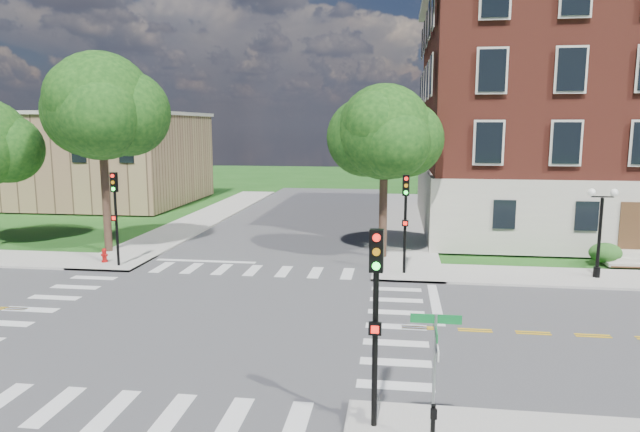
# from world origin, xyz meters

# --- Properties ---
(ground) EXTENTS (160.00, 160.00, 0.00)m
(ground) POSITION_xyz_m (0.00, 0.00, 0.00)
(ground) COLOR #1A4C15
(ground) RESTS_ON ground
(road_ew) EXTENTS (90.00, 12.00, 0.01)m
(road_ew) POSITION_xyz_m (0.00, 0.00, 0.01)
(road_ew) COLOR #3D3D3F
(road_ew) RESTS_ON ground
(road_ns) EXTENTS (12.00, 90.00, 0.01)m
(road_ns) POSITION_xyz_m (0.00, 0.00, 0.01)
(road_ns) COLOR #3D3D3F
(road_ns) RESTS_ON ground
(sidewalk_ne) EXTENTS (34.00, 34.00, 0.12)m
(sidewalk_ne) POSITION_xyz_m (15.38, 15.38, 0.06)
(sidewalk_ne) COLOR #9E9B93
(sidewalk_ne) RESTS_ON ground
(sidewalk_nw) EXTENTS (34.00, 34.00, 0.12)m
(sidewalk_nw) POSITION_xyz_m (-15.38, 15.38, 0.06)
(sidewalk_nw) COLOR #9E9B93
(sidewalk_nw) RESTS_ON ground
(crosswalk_east) EXTENTS (2.20, 10.20, 0.02)m
(crosswalk_east) POSITION_xyz_m (7.20, 0.00, 0.00)
(crosswalk_east) COLOR silver
(crosswalk_east) RESTS_ON ground
(stop_bar_east) EXTENTS (0.40, 5.50, 0.00)m
(stop_bar_east) POSITION_xyz_m (8.80, 3.00, 0.00)
(stop_bar_east) COLOR silver
(stop_bar_east) RESTS_ON ground
(secondary_building) EXTENTS (20.40, 15.40, 8.30)m
(secondary_building) POSITION_xyz_m (-22.00, 30.00, 4.28)
(secondary_building) COLOR #856449
(secondary_building) RESTS_ON ground
(tree_c) EXTENTS (5.97, 5.97, 11.17)m
(tree_c) POSITION_xyz_m (-9.23, 10.10, 8.28)
(tree_c) COLOR #312118
(tree_c) RESTS_ON ground
(tree_d) EXTENTS (5.09, 5.09, 9.33)m
(tree_d) POSITION_xyz_m (6.41, 10.80, 6.88)
(tree_d) COLOR #312118
(tree_d) RESTS_ON ground
(traffic_signal_se) EXTENTS (0.33, 0.37, 4.80)m
(traffic_signal_se) POSITION_xyz_m (6.69, -7.22, 3.19)
(traffic_signal_se) COLOR black
(traffic_signal_se) RESTS_ON ground
(traffic_signal_ne) EXTENTS (0.34, 0.39, 4.80)m
(traffic_signal_ne) POSITION_xyz_m (7.56, 7.36, 3.19)
(traffic_signal_ne) COLOR black
(traffic_signal_ne) RESTS_ON ground
(traffic_signal_nw) EXTENTS (0.34, 0.38, 4.80)m
(traffic_signal_nw) POSITION_xyz_m (-7.01, 6.91, 3.19)
(traffic_signal_nw) COLOR black
(traffic_signal_nw) RESTS_ON ground
(twin_lamp_west) EXTENTS (1.36, 0.36, 4.23)m
(twin_lamp_west) POSITION_xyz_m (16.62, 7.80, 2.52)
(twin_lamp_west) COLOR black
(twin_lamp_west) RESTS_ON ground
(street_sign_pole) EXTENTS (1.10, 1.10, 3.10)m
(street_sign_pole) POSITION_xyz_m (8.03, -7.97, 2.31)
(street_sign_pole) COLOR gray
(street_sign_pole) RESTS_ON ground
(push_button_post) EXTENTS (0.14, 0.21, 1.20)m
(push_button_post) POSITION_xyz_m (8.01, -8.36, 0.80)
(push_button_post) COLOR black
(push_button_post) RESTS_ON ground
(fire_hydrant) EXTENTS (0.35, 0.35, 0.75)m
(fire_hydrant) POSITION_xyz_m (-8.08, 7.48, 0.46)
(fire_hydrant) COLOR maroon
(fire_hydrant) RESTS_ON ground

